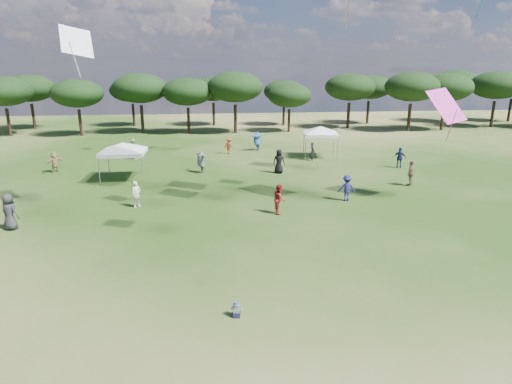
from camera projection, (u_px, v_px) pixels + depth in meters
ground at (251, 362)px, 11.65m from camera, size 140.00×140.00×0.00m
tree_line at (226, 88)px, 55.66m from camera, size 108.78×17.63×7.77m
tent_left at (123, 144)px, 30.56m from camera, size 6.22×6.22×3.00m
tent_right at (321, 128)px, 38.36m from camera, size 5.91×5.91×3.13m
toddler at (237, 310)px, 13.76m from camera, size 0.37×0.40×0.53m
festival_crowd at (216, 161)px, 33.28m from camera, size 30.97×21.55×1.91m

